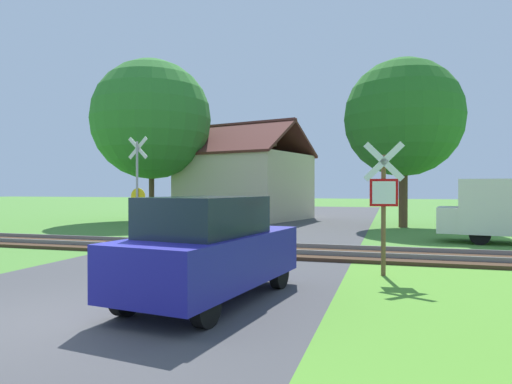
{
  "coord_description": "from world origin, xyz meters",
  "views": [
    {
      "loc": [
        4.66,
        -5.48,
        1.92
      ],
      "look_at": [
        0.5,
        8.66,
        1.8
      ],
      "focal_mm": 32.0,
      "sensor_mm": 36.0,
      "label": 1
    }
  ],
  "objects": [
    {
      "name": "ground_plane",
      "position": [
        0.0,
        0.0,
        0.0
      ],
      "size": [
        160.0,
        160.0,
        0.0
      ],
      "primitive_type": "plane",
      "color": "#4C8433"
    },
    {
      "name": "road_asphalt",
      "position": [
        0.0,
        2.0,
        0.0
      ],
      "size": [
        7.43,
        80.0,
        0.01
      ],
      "primitive_type": "cube",
      "color": "#424244",
      "rests_on": "ground"
    },
    {
      "name": "rail_track",
      "position": [
        0.0,
        7.66,
        0.06
      ],
      "size": [
        60.0,
        2.6,
        0.22
      ],
      "color": "#422D1E",
      "rests_on": "ground"
    },
    {
      "name": "stop_sign_near",
      "position": [
        4.53,
        4.86,
        1.69
      ],
      "size": [
        0.87,
        0.18,
        2.94
      ],
      "rotation": [
        0.0,
        0.0,
        3.25
      ],
      "color": "brown",
      "rests_on": "ground"
    },
    {
      "name": "crossing_sign_far",
      "position": [
        -4.77,
        10.22,
        2.1
      ],
      "size": [
        0.88,
        0.15,
        3.93
      ],
      "rotation": [
        0.0,
        0.0,
        -0.07
      ],
      "color": "#9E9EA5",
      "rests_on": "ground"
    },
    {
      "name": "house",
      "position": [
        -3.98,
        21.54,
        2.16
      ],
      "size": [
        8.38,
        8.13,
        6.04
      ],
      "rotation": [
        0.0,
        0.0,
        -0.25
      ],
      "color": "#C6B293",
      "rests_on": "ground"
    },
    {
      "name": "tree_right",
      "position": [
        5.29,
        18.02,
        5.38
      ],
      "size": [
        5.76,
        5.76,
        8.27
      ],
      "color": "#513823",
      "rests_on": "ground"
    },
    {
      "name": "tree_left",
      "position": [
        -8.89,
        18.65,
        5.98
      ],
      "size": [
        7.04,
        7.04,
        9.51
      ],
      "color": "#513823",
      "rests_on": "ground"
    },
    {
      "name": "parked_car",
      "position": [
        1.73,
        1.72,
        0.89
      ],
      "size": [
        2.2,
        4.2,
        1.78
      ],
      "rotation": [
        0.0,
        0.0,
        -0.15
      ],
      "color": "navy",
      "rests_on": "ground"
    }
  ]
}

